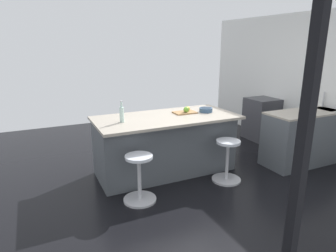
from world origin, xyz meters
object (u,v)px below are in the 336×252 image
object	(u,v)px
kitchen_island	(165,144)
cutting_board	(185,112)
stool_middle	(139,180)
fruit_bowl	(206,110)
apple_yellow	(188,109)
oven_range	(261,119)
stool_by_window	(227,162)
apple_green	(186,110)
water_bottle	(122,114)

from	to	relation	value
kitchen_island	cutting_board	xyz separation A→B (m)	(-0.37, -0.04, 0.47)
stool_middle	fruit_bowl	xyz separation A→B (m)	(-1.42, -0.67, 0.67)
apple_yellow	fruit_bowl	xyz separation A→B (m)	(-0.28, 0.12, -0.02)
apple_yellow	fruit_bowl	world-z (taller)	apple_yellow
kitchen_island	cutting_board	world-z (taller)	cutting_board
cutting_board	fruit_bowl	size ratio (longest dim) A/B	1.67
cutting_board	apple_yellow	xyz separation A→B (m)	(-0.07, -0.04, 0.05)
kitchen_island	fruit_bowl	xyz separation A→B (m)	(-0.72, 0.04, 0.50)
stool_middle	fruit_bowl	size ratio (longest dim) A/B	2.98
oven_range	stool_by_window	bearing A→B (deg)	35.94
oven_range	apple_yellow	xyz separation A→B (m)	(2.19, 0.62, 0.55)
oven_range	apple_green	xyz separation A→B (m)	(2.26, 0.69, 0.56)
apple_yellow	fruit_bowl	bearing A→B (deg)	157.29
oven_range	stool_middle	xyz separation A→B (m)	(3.33, 1.40, -0.14)
oven_range	apple_yellow	distance (m)	2.34
kitchen_island	apple_green	size ratio (longest dim) A/B	24.87
oven_range	kitchen_island	distance (m)	2.72
kitchen_island	apple_yellow	size ratio (longest dim) A/B	29.39
apple_green	fruit_bowl	world-z (taller)	apple_green
water_bottle	fruit_bowl	world-z (taller)	water_bottle
apple_green	kitchen_island	bearing A→B (deg)	0.45
water_bottle	fruit_bowl	size ratio (longest dim) A/B	1.45
fruit_bowl	cutting_board	bearing A→B (deg)	-12.80
stool_by_window	oven_range	bearing A→B (deg)	-144.06
cutting_board	apple_green	bearing A→B (deg)	97.12
cutting_board	oven_range	bearing A→B (deg)	-163.91
apple_yellow	water_bottle	size ratio (longest dim) A/B	0.24
stool_middle	apple_green	bearing A→B (deg)	-146.54
oven_range	apple_yellow	bearing A→B (deg)	15.73
stool_middle	apple_yellow	xyz separation A→B (m)	(-1.14, -0.78, 0.69)
kitchen_island	stool_middle	world-z (taller)	kitchen_island
stool_by_window	fruit_bowl	size ratio (longest dim) A/B	2.98
stool_middle	cutting_board	bearing A→B (deg)	-145.12
apple_green	fruit_bowl	bearing A→B (deg)	172.79
oven_range	kitchen_island	world-z (taller)	kitchen_island
stool_middle	apple_yellow	size ratio (longest dim) A/B	8.52
fruit_bowl	kitchen_island	bearing A→B (deg)	-3.26
water_bottle	apple_green	bearing A→B (deg)	-175.33
apple_green	stool_by_window	bearing A→B (deg)	115.01
cutting_board	kitchen_island	bearing A→B (deg)	6.01
apple_yellow	stool_by_window	bearing A→B (deg)	108.54
oven_range	fruit_bowl	xyz separation A→B (m)	(1.91, 0.73, 0.53)
apple_yellow	water_bottle	world-z (taller)	water_bottle
stool_middle	water_bottle	world-z (taller)	water_bottle
stool_by_window	kitchen_island	bearing A→B (deg)	-45.18
kitchen_island	stool_middle	bearing A→B (deg)	45.18
kitchen_island	water_bottle	world-z (taller)	water_bottle
apple_green	cutting_board	bearing A→B (deg)	-82.88
apple_green	oven_range	bearing A→B (deg)	-163.05
oven_range	apple_green	distance (m)	2.43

